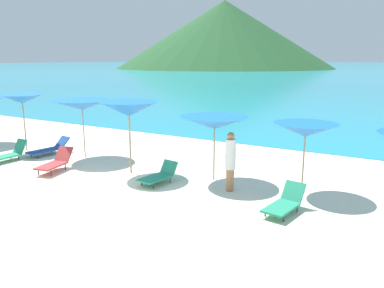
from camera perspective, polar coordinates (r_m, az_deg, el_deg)
The scene contains 13 objects.
ground_plane at distance 19.35m, azimuth 4.82°, elevation 0.84°, with size 50.00×100.00×0.30m, color beige.
headland_hill at distance 160.31m, azimuth 4.81°, elevation 15.91°, with size 86.76×86.76×26.45m, color #235128.
umbrella_2 at distance 17.23m, azimuth -23.98°, elevation 6.12°, with size 1.89×1.89×2.35m.
umbrella_3 at distance 15.20m, azimuth -16.05°, elevation 5.62°, with size 2.42×2.42×2.25m.
umbrella_4 at distance 12.71m, azimuth -9.39°, elevation 5.15°, with size 2.04×2.04×2.41m.
umbrella_5 at distance 11.85m, azimuth 3.36°, elevation 3.16°, with size 2.28×2.28×2.04m.
umbrella_6 at distance 11.18m, azimuth 16.54°, elevation 2.00°, with size 1.98×1.98×2.01m.
lounge_chair_2 at distance 13.91m, azimuth -19.68°, elevation -2.51°, with size 0.89×1.58×0.72m.
lounge_chair_4 at distance 11.91m, azimuth -4.93°, elevation -4.63°, with size 0.77×1.38×0.61m.
lounge_chair_5 at distance 9.96m, azimuth 13.67°, elevation -8.44°, with size 0.76×1.48×0.65m.
lounge_chair_6 at distance 16.03m, azimuth -25.55°, elevation -1.26°, with size 0.59×1.43×0.73m.
lounge_chair_7 at distance 16.44m, azimuth -20.45°, elevation -0.59°, with size 0.74×1.78×0.62m.
beachgoer_0 at distance 11.04m, azimuth 5.73°, elevation -2.37°, with size 0.31×0.31×1.74m.
Camera 1 is at (8.16, -7.10, 3.77)m, focal length 35.83 mm.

